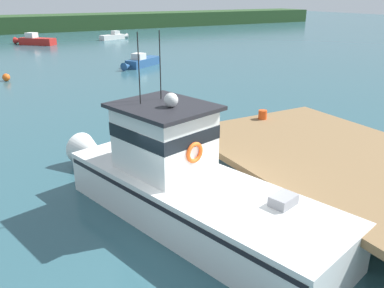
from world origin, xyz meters
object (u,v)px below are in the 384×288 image
object	(u,v)px
moored_boat_mid_harbor	(114,36)
bait_bucket	(263,115)
mooring_buoy_outer	(6,77)
moored_boat_outer_mooring	(141,62)
main_fishing_boat	(181,182)
moored_boat_far_right	(35,41)

from	to	relation	value
moored_boat_mid_harbor	bait_bucket	bearing A→B (deg)	-101.16
moored_boat_mid_harbor	mooring_buoy_outer	xyz separation A→B (m)	(-15.21, -21.80, -0.11)
moored_boat_outer_mooring	moored_boat_mid_harbor	size ratio (longest dim) A/B	0.99
main_fishing_boat	mooring_buoy_outer	xyz separation A→B (m)	(-2.15, 21.68, -0.75)
moored_boat_mid_harbor	mooring_buoy_outer	world-z (taller)	moored_boat_mid_harbor
bait_bucket	mooring_buoy_outer	world-z (taller)	bait_bucket
moored_boat_far_right	moored_boat_mid_harbor	size ratio (longest dim) A/B	1.09
moored_boat_outer_mooring	mooring_buoy_outer	distance (m)	10.37
bait_bucket	moored_boat_far_right	distance (m)	39.63
bait_bucket	moored_boat_outer_mooring	bearing A→B (deg)	80.94
main_fishing_boat	bait_bucket	world-z (taller)	main_fishing_boat
bait_bucket	moored_boat_outer_mooring	world-z (taller)	bait_bucket
moored_boat_outer_mooring	mooring_buoy_outer	bearing A→B (deg)	-175.30
bait_bucket	mooring_buoy_outer	size ratio (longest dim) A/B	0.67
moored_boat_far_right	moored_boat_mid_harbor	distance (m)	10.00
moored_boat_outer_mooring	moored_boat_far_right	size ratio (longest dim) A/B	0.91
mooring_buoy_outer	bait_bucket	bearing A→B (deg)	-68.93
main_fishing_boat	moored_boat_outer_mooring	distance (m)	23.98
moored_boat_outer_mooring	moored_boat_far_right	bearing A→B (deg)	104.24
moored_boat_outer_mooring	mooring_buoy_outer	size ratio (longest dim) A/B	8.21
moored_boat_outer_mooring	moored_boat_mid_harbor	world-z (taller)	moored_boat_outer_mooring
moored_boat_far_right	main_fishing_boat	bearing A→B (deg)	-94.17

